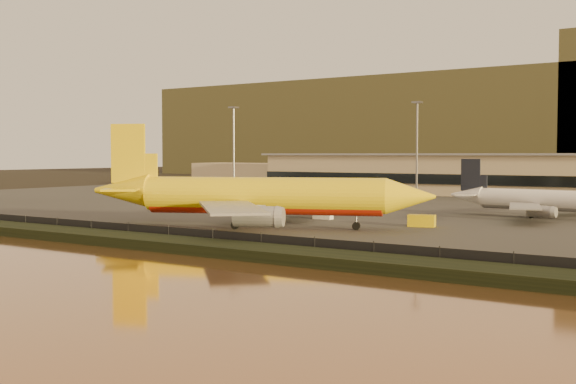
% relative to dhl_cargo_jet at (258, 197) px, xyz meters
% --- Properties ---
extents(ground, '(900.00, 900.00, 0.00)m').
position_rel_dhl_cargo_jet_xyz_m(ground, '(7.73, -10.27, -5.45)').
color(ground, black).
rests_on(ground, ground).
extents(embankment, '(320.00, 7.00, 1.40)m').
position_rel_dhl_cargo_jet_xyz_m(embankment, '(7.73, -27.27, -4.75)').
color(embankment, black).
rests_on(embankment, ground).
extents(tarmac, '(320.00, 220.00, 0.20)m').
position_rel_dhl_cargo_jet_xyz_m(tarmac, '(7.73, 84.73, -5.35)').
color(tarmac, '#2D2D2D').
rests_on(tarmac, ground).
extents(perimeter_fence, '(300.00, 0.05, 2.20)m').
position_rel_dhl_cargo_jet_xyz_m(perimeter_fence, '(7.73, -23.27, -4.15)').
color(perimeter_fence, black).
rests_on(perimeter_fence, tarmac).
extents(terminal_building, '(202.00, 25.00, 12.60)m').
position_rel_dhl_cargo_jet_xyz_m(terminal_building, '(-6.79, 115.28, 0.80)').
color(terminal_building, '#C5AC89').
rests_on(terminal_building, tarmac).
extents(apron_light_masts, '(152.20, 12.20, 25.40)m').
position_rel_dhl_cargo_jet_xyz_m(apron_light_masts, '(22.73, 64.73, 10.26)').
color(apron_light_masts, slate).
rests_on(apron_light_masts, tarmac).
extents(dhl_cargo_jet, '(56.45, 53.41, 17.58)m').
position_rel_dhl_cargo_jet_xyz_m(dhl_cargo_jet, '(0.00, 0.00, 0.00)').
color(dhl_cargo_jet, yellow).
rests_on(dhl_cargo_jet, tarmac).
extents(white_narrowbody_jet, '(39.63, 38.50, 11.38)m').
position_rel_dhl_cargo_jet_xyz_m(white_narrowbody_jet, '(35.39, 45.25, -1.85)').
color(white_narrowbody_jet, white).
rests_on(white_narrowbody_jet, tarmac).
extents(gse_vehicle_yellow, '(4.89, 3.06, 2.04)m').
position_rel_dhl_cargo_jet_xyz_m(gse_vehicle_yellow, '(22.09, 17.04, -4.23)').
color(gse_vehicle_yellow, yellow).
rests_on(gse_vehicle_yellow, tarmac).
extents(gse_vehicle_white, '(3.78, 1.92, 1.65)m').
position_rel_dhl_cargo_jet_xyz_m(gse_vehicle_white, '(0.70, 19.92, -4.42)').
color(gse_vehicle_white, white).
rests_on(gse_vehicle_white, tarmac).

